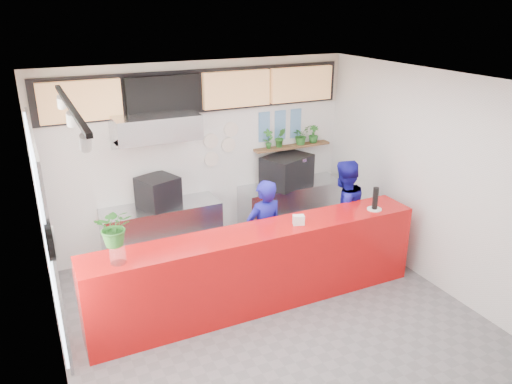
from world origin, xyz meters
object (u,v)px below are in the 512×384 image
object	(u,v)px
service_counter	(259,268)
pepper_mill	(375,198)
panini_oven	(158,192)
espresso_machine	(287,171)
staff_right	(342,212)
staff_center	(264,233)

from	to	relation	value
service_counter	pepper_mill	size ratio (longest dim) A/B	14.35
panini_oven	service_counter	bearing A→B (deg)	-86.00
pepper_mill	espresso_machine	bearing A→B (deg)	100.59
panini_oven	pepper_mill	distance (m)	3.19
service_counter	staff_right	bearing A→B (deg)	18.03
espresso_machine	staff_right	world-z (taller)	staff_right
panini_oven	staff_right	size ratio (longest dim) A/B	0.31
staff_right	pepper_mill	world-z (taller)	staff_right
espresso_machine	staff_center	size ratio (longest dim) A/B	0.51
staff_center	pepper_mill	distance (m)	1.62
staff_center	panini_oven	bearing A→B (deg)	-55.06
staff_center	espresso_machine	bearing A→B (deg)	-135.94
panini_oven	staff_center	size ratio (longest dim) A/B	0.33
pepper_mill	staff_right	bearing A→B (deg)	96.55
espresso_machine	pepper_mill	world-z (taller)	pepper_mill
pepper_mill	panini_oven	bearing A→B (deg)	143.62
staff_right	pepper_mill	distance (m)	0.78
staff_center	pepper_mill	size ratio (longest dim) A/B	4.98
service_counter	staff_right	distance (m)	1.78
pepper_mill	service_counter	bearing A→B (deg)	176.98
service_counter	espresso_machine	distance (m)	2.36
espresso_machine	pepper_mill	size ratio (longest dim) A/B	2.54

